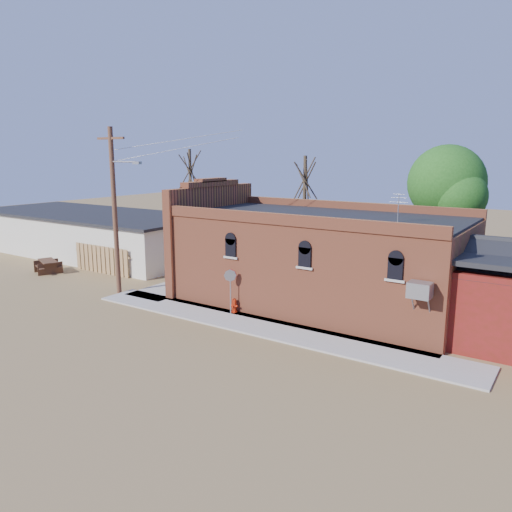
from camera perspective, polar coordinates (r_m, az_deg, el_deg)
The scene contains 14 objects.
ground at distance 22.56m, azimuth -3.77°, elevation -8.09°, with size 120.00×120.00×0.00m, color olive.
sidewalk_south at distance 22.42m, azimuth 0.72°, elevation -8.09°, with size 19.00×2.20×0.08m, color #9E9991.
sidewalk_west at distance 30.82m, azimuth -6.27°, elevation -2.68°, with size 2.60×10.00×0.08m, color #9E9991.
brick_bar at distance 25.57m, azimuth 6.63°, elevation -0.35°, with size 16.40×7.97×6.30m.
storage_building at distance 40.94m, azimuth -18.24°, elevation 2.56°, with size 20.40×8.40×3.17m.
wood_fence at distance 33.70m, azimuth -17.24°, elevation -0.41°, with size 5.20×0.10×1.80m, color olive, non-canonical shape.
utility_pole at distance 27.92m, azimuth -15.80°, elevation 5.35°, with size 3.12×0.26×9.00m.
tree_bare_near at distance 33.87m, azimuth 5.61°, elevation 8.76°, with size 2.80×2.80×7.65m.
tree_bare_far at distance 40.99m, azimuth -7.55°, elevation 9.75°, with size 2.80×2.80×8.16m.
tree_leafy at distance 31.14m, azimuth 20.94°, elevation 7.77°, with size 4.40×4.40×8.15m.
fire_hydrant at distance 24.19m, azimuth -2.50°, elevation -5.66°, with size 0.38×0.34×0.70m.
stop_sign at distance 23.71m, azimuth -2.94°, elevation -2.72°, with size 0.49×0.40×2.16m.
trash_barrel at distance 28.51m, azimuth -7.50°, elevation -2.89°, with size 0.57×0.57×0.87m, color navy.
picnic_table at distance 35.16m, azimuth -22.67°, elevation -0.91°, with size 2.38×2.11×0.82m.
Camera 1 is at (13.02, -16.80, 7.57)m, focal length 35.00 mm.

